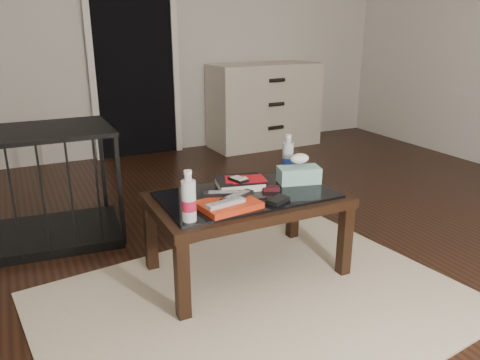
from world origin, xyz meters
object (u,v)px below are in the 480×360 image
object	(u,v)px
water_bottle_left	(189,196)
textbook	(240,183)
pet_crate	(42,206)
water_bottle_right	(288,155)
tissue_box	(299,175)
coffee_table	(247,205)
dresser	(264,105)

from	to	relation	value
water_bottle_left	textbook	bearing A→B (deg)	37.32
pet_crate	water_bottle_right	bearing A→B (deg)	-23.15
pet_crate	tissue_box	xyz separation A→B (m)	(1.31, -0.89, 0.28)
tissue_box	water_bottle_left	bearing A→B (deg)	-148.02
pet_crate	water_bottle_left	distance (m)	1.30
pet_crate	tissue_box	size ratio (longest dim) A/B	4.14
textbook	coffee_table	bearing A→B (deg)	-84.22
pet_crate	textbook	xyz separation A→B (m)	(0.97, -0.81, 0.25)
coffee_table	water_bottle_right	world-z (taller)	water_bottle_right
water_bottle_left	water_bottle_right	bearing A→B (deg)	27.42
pet_crate	water_bottle_right	xyz separation A→B (m)	(1.33, -0.72, 0.35)
coffee_table	textbook	size ratio (longest dim) A/B	4.00
water_bottle_left	water_bottle_right	world-z (taller)	same
water_bottle_left	tissue_box	size ratio (longest dim) A/B	1.03
textbook	water_bottle_right	xyz separation A→B (m)	(0.36, 0.09, 0.10)
pet_crate	tissue_box	distance (m)	1.60
dresser	pet_crate	bearing A→B (deg)	-149.63
water_bottle_right	tissue_box	size ratio (longest dim) A/B	1.03
pet_crate	water_bottle_left	bearing A→B (deg)	-57.67
textbook	tissue_box	world-z (taller)	tissue_box
coffee_table	pet_crate	distance (m)	1.34
coffee_table	water_bottle_right	distance (m)	0.46
textbook	water_bottle_right	distance (m)	0.38
dresser	pet_crate	xyz separation A→B (m)	(-2.42, -1.53, -0.22)
coffee_table	pet_crate	world-z (taller)	pet_crate
textbook	tissue_box	size ratio (longest dim) A/B	1.09
coffee_table	textbook	xyz separation A→B (m)	(0.01, 0.11, 0.09)
water_bottle_left	coffee_table	bearing A→B (deg)	26.70
water_bottle_left	tissue_box	bearing A→B (deg)	17.51
coffee_table	textbook	world-z (taller)	textbook
water_bottle_right	tissue_box	world-z (taller)	water_bottle_right
water_bottle_left	tissue_box	xyz separation A→B (m)	(0.74, 0.23, -0.07)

